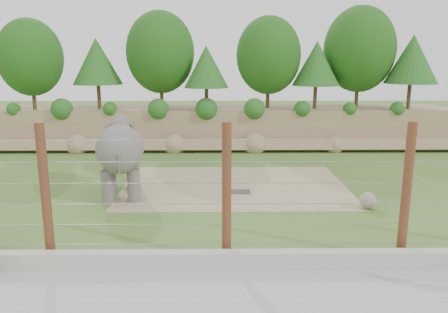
{
  "coord_description": "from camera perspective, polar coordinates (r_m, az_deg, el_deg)",
  "views": [
    {
      "loc": [
        -0.2,
        -16.06,
        5.63
      ],
      "look_at": [
        0.0,
        2.0,
        1.6
      ],
      "focal_mm": 35.0,
      "sensor_mm": 36.0,
      "label": 1
    }
  ],
  "objects": [
    {
      "name": "retaining_wall",
      "position": [
        12.29,
        0.38,
        -13.36
      ],
      "size": [
        26.0,
        0.35,
        0.5
      ],
      "primitive_type": "cube",
      "color": "#AFACA3",
      "rests_on": "ground"
    },
    {
      "name": "dirt_patch",
      "position": [
        19.88,
        1.41,
        -3.85
      ],
      "size": [
        10.0,
        7.0,
        0.02
      ],
      "primitive_type": "cube",
      "color": "#967F5F",
      "rests_on": "ground"
    },
    {
      "name": "walkway",
      "position": [
        10.66,
        0.58,
        -19.25
      ],
      "size": [
        26.0,
        4.0,
        0.01
      ],
      "primitive_type": "cube",
      "color": "#AFACA3",
      "rests_on": "ground"
    },
    {
      "name": "stone_ball",
      "position": [
        17.68,
        18.29,
        -5.48
      ],
      "size": [
        0.64,
        0.64,
        0.64
      ],
      "primitive_type": "sphere",
      "color": "gray",
      "rests_on": "dirt_patch"
    },
    {
      "name": "drain_grate",
      "position": [
        18.94,
        1.89,
        -4.61
      ],
      "size": [
        1.0,
        0.6,
        0.03
      ],
      "primitive_type": "cube",
      "color": "#262628",
      "rests_on": "dirt_patch"
    },
    {
      "name": "barrier_fence",
      "position": [
        12.11,
        0.35,
        -4.85
      ],
      "size": [
        20.26,
        0.26,
        4.0
      ],
      "color": "#5B2F1D",
      "rests_on": "ground"
    },
    {
      "name": "elephant",
      "position": [
        18.53,
        -13.38,
        -0.39
      ],
      "size": [
        2.36,
        4.15,
        3.16
      ],
      "primitive_type": null,
      "rotation": [
        0.0,
        0.0,
        0.18
      ],
      "color": "#605C56",
      "rests_on": "ground"
    },
    {
      "name": "back_embankment",
      "position": [
        28.79,
        0.94,
        9.26
      ],
      "size": [
        30.0,
        5.52,
        8.77
      ],
      "color": "#937456",
      "rests_on": "ground"
    },
    {
      "name": "ground",
      "position": [
        17.01,
        0.08,
        -6.74
      ],
      "size": [
        90.0,
        90.0,
        0.0
      ],
      "primitive_type": "plane",
      "color": "#426624",
      "rests_on": "ground"
    }
  ]
}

